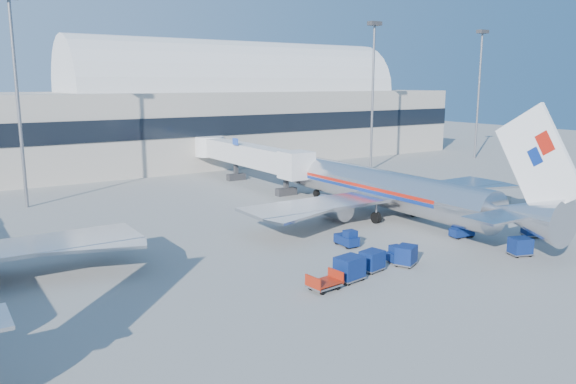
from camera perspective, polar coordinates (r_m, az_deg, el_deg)
ground at (r=48.39m, az=5.14°, el=-5.20°), size 260.00×260.00×0.00m
terminal at (r=93.81m, az=-23.81°, el=6.44°), size 170.00×28.15×21.00m
airliner_main at (r=57.42m, az=10.27°, el=0.25°), size 32.00×37.26×12.07m
jetbridge_near at (r=77.07m, az=-4.58°, el=3.86°), size 4.40×27.50×6.25m
mast_west at (r=67.01m, az=-25.99°, el=11.05°), size 2.00×1.20×22.60m
mast_east at (r=88.76m, az=8.65°, el=11.74°), size 2.00×1.20×22.60m
mast_far_east at (r=107.00m, az=18.91°, el=11.14°), size 2.00×1.20×22.60m
barrier_near at (r=61.99m, az=17.18°, el=-1.62°), size 3.00×0.55×0.90m
barrier_mid at (r=64.52m, az=19.07°, el=-1.25°), size 3.00×0.55×0.90m
barrier_far at (r=67.12m, az=20.80°, el=-0.91°), size 3.00×0.55×0.90m
tug_lead at (r=43.93m, az=11.28°, el=-6.23°), size 2.17×1.26×1.35m
tug_right at (r=52.11m, az=17.17°, el=-3.77°), size 2.23×1.36×1.37m
tug_left at (r=47.42m, az=6.03°, el=-4.73°), size 1.21×2.28×1.45m
cart_train_a at (r=43.19m, az=11.91°, el=-6.28°), size 2.12×1.94×1.52m
cart_train_b at (r=41.51m, az=8.54°, el=-6.88°), size 1.95×1.63×1.52m
cart_train_c at (r=39.29m, az=6.26°, el=-7.68°), size 2.17×1.79×1.73m
cart_solo_near at (r=48.25m, az=22.53°, el=-5.10°), size 1.98×1.72×1.47m
cart_solo_far at (r=54.49m, az=23.72°, el=-3.30°), size 2.36×2.22×1.66m
cart_open_red at (r=37.66m, az=3.73°, el=-9.30°), size 2.32×1.76×0.58m
ramp_worker at (r=56.57m, az=25.53°, el=-3.02°), size 0.68×0.70×1.62m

